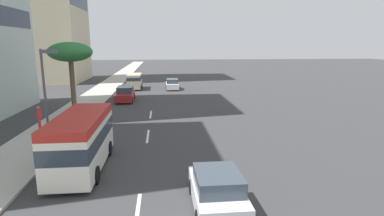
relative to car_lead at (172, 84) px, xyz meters
name	(u,v)px	position (x,y,z in m)	size (l,w,h in m)	color
ground_plane	(153,98)	(-7.57, 2.67, -0.73)	(198.00, 198.00, 0.00)	#38383A
sidewalk_right	(92,99)	(-7.57, 9.87, -0.66)	(162.00, 3.88, 0.15)	#B2ADA3
lane_stripe_near	(137,214)	(-33.63, 2.67, -0.73)	(3.20, 0.16, 0.01)	silver
lane_stripe_mid	(148,136)	(-23.37, 2.67, -0.73)	(3.20, 0.16, 0.01)	silver
lane_stripe_far	(151,114)	(-16.38, 2.67, -0.73)	(3.20, 0.16, 0.01)	silver
car_lead	(172,84)	(0.00, 0.00, 0.00)	(4.32, 1.85, 1.54)	white
car_second	(217,191)	(-33.52, -0.48, 0.02)	(4.05, 1.96, 1.59)	silver
van_third	(135,80)	(0.81, 5.51, 0.54)	(4.69, 2.05, 2.22)	beige
minibus_fourth	(81,140)	(-28.84, 5.83, 0.86)	(6.54, 2.32, 2.90)	silver
car_fifth	(125,94)	(-8.93, 5.81, 0.05)	(4.67, 1.93, 1.67)	#A51E1E
pedestrian_near_lamp	(39,117)	(-21.43, 10.75, 0.44)	(0.39, 0.37, 1.83)	red
palm_tree	(70,53)	(-15.71, 9.73, 4.96)	(3.92, 3.92, 6.53)	brown
street_lamp	(47,89)	(-26.39, 8.21, 3.21)	(0.24, 0.97, 6.06)	#4C4C51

